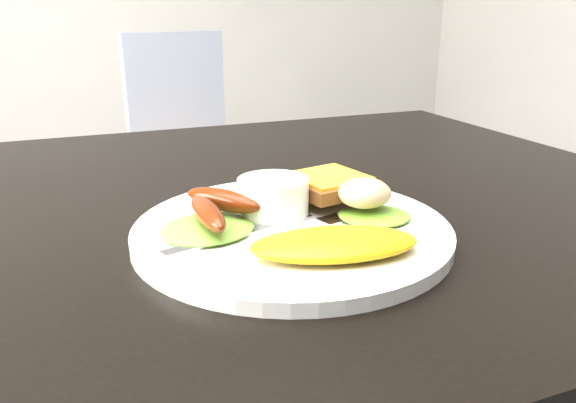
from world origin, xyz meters
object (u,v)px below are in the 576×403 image
dining_table (170,221)px  plate (292,231)px  person (155,165)px  dining_chair (190,167)px

dining_table → plate: (0.09, -0.14, 0.03)m
person → dining_table: bearing=93.9°
dining_table → person: (0.07, 0.59, -0.09)m
dining_table → plate: size_ratio=4.06×
dining_chair → person: bearing=-121.1°
dining_chair → plate: (-0.18, -1.34, 0.31)m
dining_table → person: 0.60m
dining_table → dining_chair: dining_table is taller
person → dining_chair: bearing=-97.0°
dining_table → dining_chair: size_ratio=3.34×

